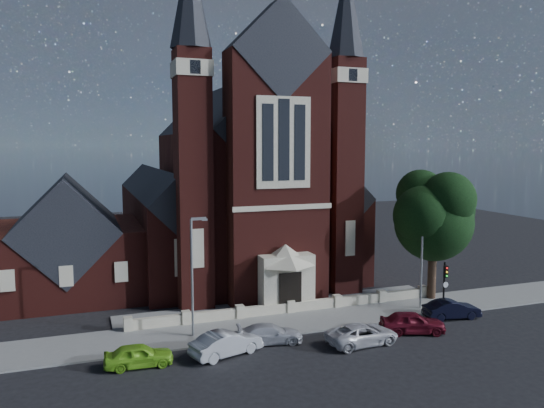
# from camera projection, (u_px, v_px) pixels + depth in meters

# --- Properties ---
(ground) EXTENTS (120.00, 120.00, 0.00)m
(ground) POSITION_uv_depth(u_px,v_px,m) (256.00, 286.00, 48.47)
(ground) COLOR black
(ground) RESTS_ON ground
(pavement_strip) EXTENTS (60.00, 5.00, 0.12)m
(pavement_strip) POSITION_uv_depth(u_px,v_px,m) (300.00, 321.00, 38.65)
(pavement_strip) COLOR slate
(pavement_strip) RESTS_ON ground
(forecourt_paving) EXTENTS (26.00, 3.00, 0.14)m
(forecourt_paving) POSITION_uv_depth(u_px,v_px,m) (281.00, 306.00, 42.39)
(forecourt_paving) COLOR slate
(forecourt_paving) RESTS_ON ground
(forecourt_wall) EXTENTS (24.00, 0.40, 0.90)m
(forecourt_wall) POSITION_uv_depth(u_px,v_px,m) (290.00, 313.00, 40.52)
(forecourt_wall) COLOR #B1A98D
(forecourt_wall) RESTS_ON ground
(church) EXTENTS (20.01, 34.90, 29.20)m
(church) POSITION_uv_depth(u_px,v_px,m) (232.00, 190.00, 54.98)
(church) COLOR #4D1914
(church) RESTS_ON ground
(parish_hall) EXTENTS (12.00, 12.20, 10.24)m
(parish_hall) POSITION_uv_depth(u_px,v_px,m) (67.00, 248.00, 45.43)
(parish_hall) COLOR #4D1914
(parish_hall) RESTS_ON ground
(street_tree) EXTENTS (6.40, 6.60, 10.70)m
(street_tree) POSITION_uv_depth(u_px,v_px,m) (437.00, 217.00, 43.26)
(street_tree) COLOR black
(street_tree) RESTS_ON ground
(street_lamp_left) EXTENTS (1.16, 0.22, 8.09)m
(street_lamp_left) POSITION_uv_depth(u_px,v_px,m) (193.00, 270.00, 35.01)
(street_lamp_left) COLOR gray
(street_lamp_left) RESTS_ON ground
(street_lamp_right) EXTENTS (1.16, 0.22, 8.09)m
(street_lamp_right) POSITION_uv_depth(u_px,v_px,m) (423.00, 251.00, 41.08)
(street_lamp_right) COLOR gray
(street_lamp_right) RESTS_ON ground
(traffic_signal) EXTENTS (0.28, 0.42, 4.00)m
(traffic_signal) POSITION_uv_depth(u_px,v_px,m) (445.00, 281.00, 40.14)
(traffic_signal) COLOR black
(traffic_signal) RESTS_ON ground
(car_lime_van) EXTENTS (4.01, 1.76, 1.34)m
(car_lime_van) POSITION_uv_depth(u_px,v_px,m) (139.00, 355.00, 30.72)
(car_lime_van) COLOR #7CC627
(car_lime_van) RESTS_ON ground
(car_silver_a) EXTENTS (4.82, 2.92, 1.50)m
(car_silver_a) POSITION_uv_depth(u_px,v_px,m) (226.00, 343.00, 32.38)
(car_silver_a) COLOR #AAADB2
(car_silver_a) RESTS_ON ground
(car_silver_b) EXTENTS (4.51, 2.44, 1.24)m
(car_silver_b) POSITION_uv_depth(u_px,v_px,m) (270.00, 334.00, 34.39)
(car_silver_b) COLOR #B4B5BC
(car_silver_b) RESTS_ON ground
(car_white_suv) EXTENTS (4.95, 2.54, 1.34)m
(car_white_suv) POSITION_uv_depth(u_px,v_px,m) (362.00, 334.00, 34.18)
(car_white_suv) COLOR silver
(car_white_suv) RESTS_ON ground
(car_dark_red) EXTENTS (4.73, 3.12, 1.50)m
(car_dark_red) POSITION_uv_depth(u_px,v_px,m) (412.00, 322.00, 36.22)
(car_dark_red) COLOR maroon
(car_dark_red) RESTS_ON ground
(car_navy) EXTENTS (4.35, 1.98, 1.38)m
(car_navy) POSITION_uv_depth(u_px,v_px,m) (452.00, 309.00, 39.27)
(car_navy) COLOR black
(car_navy) RESTS_ON ground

